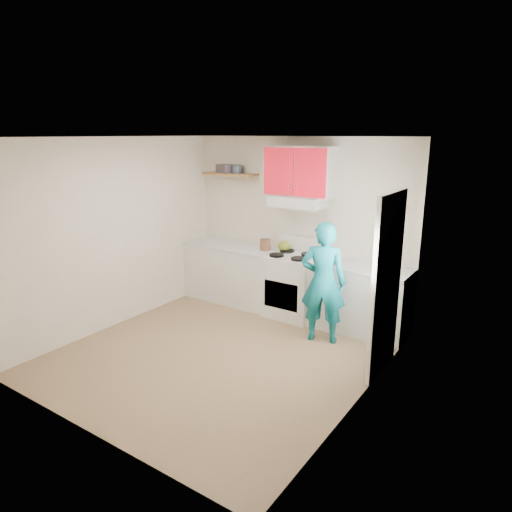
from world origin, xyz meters
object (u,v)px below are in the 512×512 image
Objects in this scene: tin at (237,169)px; person at (323,282)px; stove at (292,286)px; kettle at (284,246)px; crock at (265,245)px.

tin reaches higher than person.
tin is at bearing 169.63° from stove.
stove is at bearing -53.49° from person.
kettle is 0.29m from crock.
stove is 0.74m from crock.
tin is at bearing 165.71° from crock.
tin reaches higher than crock.
stove is 4.81× the size of crock.
crock reaches higher than kettle.
crock is at bearing -42.99° from person.
tin is at bearing 152.05° from kettle.
crock is at bearing -14.29° from tin.
stove is 0.58× the size of person.
kettle is (-0.23, 0.15, 0.54)m from stove.
tin is (-1.14, 0.21, 1.64)m from stove.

